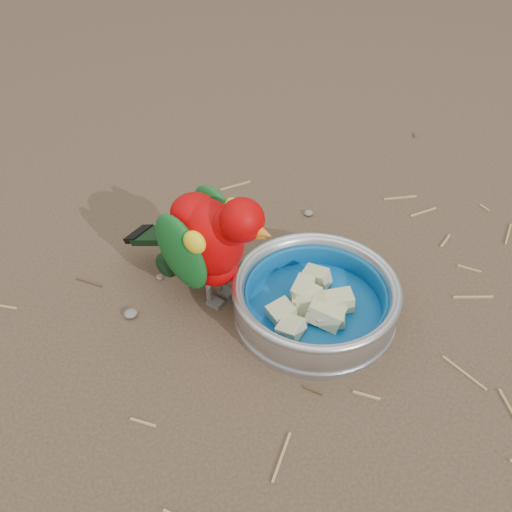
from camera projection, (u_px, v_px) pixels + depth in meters
ground at (354, 341)px, 0.79m from camera, size 60.00×60.00×0.00m
food_bowl at (314, 311)px, 0.82m from camera, size 0.23×0.23×0.02m
bowl_wall at (316, 296)px, 0.80m from camera, size 0.23×0.23×0.04m
fruit_wedges at (315, 300)px, 0.81m from camera, size 0.14×0.14×0.03m
lory_parrot at (209, 247)px, 0.80m from camera, size 0.21×0.26×0.19m
ground_debris at (372, 321)px, 0.81m from camera, size 0.90×0.80×0.01m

